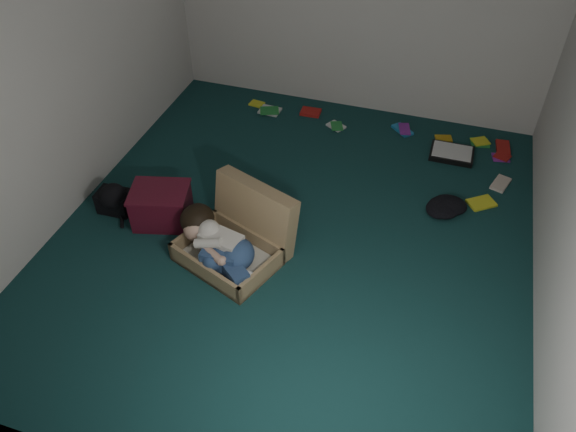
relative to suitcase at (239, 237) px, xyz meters
The scene contains 10 objects.
floor 0.52m from the suitcase, 41.80° to the left, with size 4.50×4.50×0.00m, color #143B3B.
wall_front 2.26m from the suitcase, 79.17° to the right, with size 4.50×4.50×0.00m, color silver.
wall_left 2.01m from the suitcase, 168.62° to the left, with size 4.50×4.50×0.00m, color silver.
suitcase is the anchor object (origin of this frame).
person 0.21m from the suitcase, 126.10° to the right, with size 0.77×0.62×0.36m.
maroon_bin 0.81m from the suitcase, 169.25° to the left, with size 0.58×0.51×0.34m.
backpack 1.28m from the suitcase, behind, with size 0.37×0.30×0.22m, color black, non-canonical shape.
clothing_pile 1.82m from the suitcase, 33.53° to the left, with size 0.41×0.34×0.13m, color black, non-canonical shape.
paper_tray 2.50m from the suitcase, 51.05° to the left, with size 0.43×0.32×0.06m.
book_scatter 2.31m from the suitcase, 63.06° to the left, with size 2.97×1.26×0.02m.
Camera 1 is at (1.03, -3.36, 3.42)m, focal length 35.00 mm.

